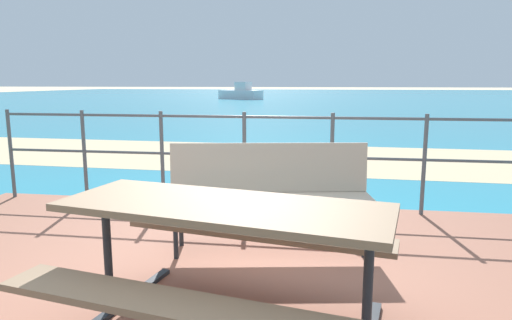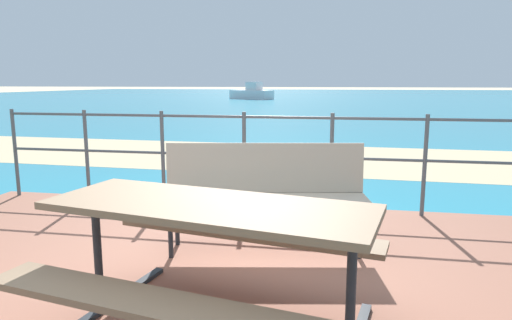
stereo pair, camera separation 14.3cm
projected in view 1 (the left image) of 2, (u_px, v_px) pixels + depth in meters
The scene contains 8 objects.
ground_plane at pixel (176, 317), 2.92m from camera, with size 240.00×240.00×0.00m, color beige.
patio_paving at pixel (176, 313), 2.91m from camera, with size 6.40×5.20×0.06m, color #935B47.
sea_water at pixel (318, 98), 41.85m from camera, with size 90.00×90.00×0.01m, color teal.
beach_strip at pixel (280, 157), 9.07m from camera, with size 54.00×3.55×0.01m, color tan.
picnic_table at pixel (224, 238), 2.48m from camera, with size 2.01×1.64×0.79m.
park_bench at pixel (269, 186), 3.89m from camera, with size 1.76×0.70×0.91m.
railing_fence at pixel (244, 149), 5.16m from camera, with size 5.94×0.04×1.10m.
boat_near at pixel (240, 93), 38.78m from camera, with size 4.35×3.07×1.45m.
Camera 1 is at (0.93, -2.59, 1.50)m, focal length 31.88 mm.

